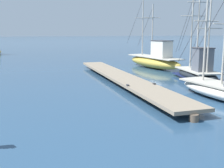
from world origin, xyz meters
The scene contains 3 objects.
floating_dock centered at (4.90, 16.55, 0.36)m, with size 1.87×17.81×0.53m.
fishing_boat_1 centered at (10.40, 15.79, 0.67)m, with size 2.61×6.48×6.94m.
fishing_boat_2 centered at (10.33, 22.63, 0.80)m, with size 3.17×8.88×6.90m.
Camera 1 is at (-1.13, -0.98, 3.41)m, focal length 44.34 mm.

